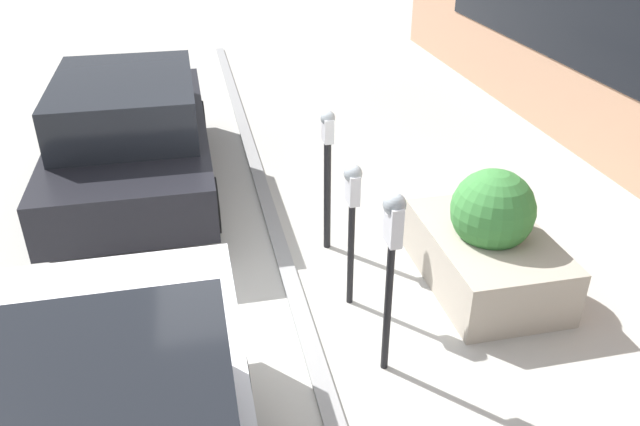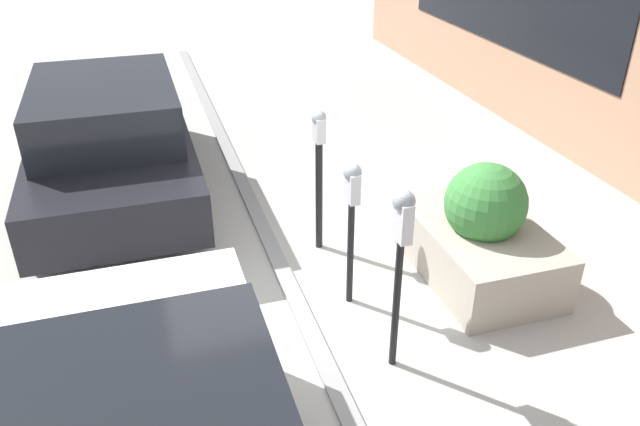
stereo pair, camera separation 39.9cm
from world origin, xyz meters
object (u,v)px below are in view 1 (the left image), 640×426
(parking_meter_nearest, at_px, (392,243))
(parking_meter_middle, at_px, (328,161))
(parking_meter_second, at_px, (352,205))
(planter_box, at_px, (488,243))
(parked_car_middle, at_px, (131,132))

(parking_meter_nearest, height_order, parking_meter_middle, parking_meter_nearest)
(parking_meter_second, xyz_separation_m, parking_meter_middle, (0.99, -0.01, -0.03))
(parking_meter_nearest, relative_size, planter_box, 0.96)
(parking_meter_nearest, height_order, parking_meter_second, parking_meter_nearest)
(parking_meter_middle, bearing_deg, parking_meter_nearest, -178.76)
(planter_box, xyz_separation_m, parked_car_middle, (2.82, 3.33, 0.31))
(parking_meter_nearest, xyz_separation_m, parking_meter_second, (0.90, 0.05, -0.15))
(parking_meter_nearest, height_order, planter_box, parking_meter_nearest)
(parking_meter_nearest, bearing_deg, parking_meter_second, 3.34)
(planter_box, relative_size, parked_car_middle, 0.39)
(parking_meter_middle, height_order, planter_box, parking_meter_middle)
(parking_meter_nearest, relative_size, parking_meter_second, 1.13)
(parking_meter_second, bearing_deg, parking_meter_nearest, -176.66)
(parking_meter_nearest, bearing_deg, parked_car_middle, 28.60)
(parking_meter_second, relative_size, parked_car_middle, 0.33)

